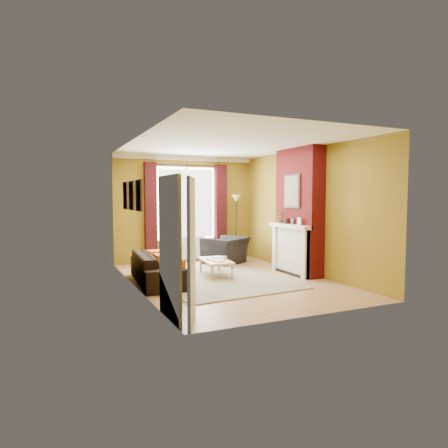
{
  "coord_description": "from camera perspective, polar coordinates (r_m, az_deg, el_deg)",
  "views": [
    {
      "loc": [
        -3.46,
        -7.41,
        1.74
      ],
      "look_at": [
        0.0,
        0.25,
        1.15
      ],
      "focal_mm": 32.0,
      "sensor_mm": 36.0,
      "label": 1
    }
  ],
  "objects": [
    {
      "name": "striped_rug",
      "position": [
        8.51,
        -1.67,
        -7.71
      ],
      "size": [
        2.78,
        3.68,
        0.02
      ],
      "rotation": [
        0.0,
        0.0,
        0.08
      ],
      "color": "#2E6380",
      "rests_on": "ground"
    },
    {
      "name": "room_walls",
      "position": [
        8.71,
        3.69,
        1.64
      ],
      "size": [
        3.82,
        5.54,
        2.83
      ],
      "color": "olive",
      "rests_on": "ground"
    },
    {
      "name": "armchair",
      "position": [
        10.32,
        0.21,
        -3.79
      ],
      "size": [
        1.36,
        1.31,
        0.68
      ],
      "primitive_type": "imported",
      "rotation": [
        0.0,
        0.0,
        3.67
      ],
      "color": "black",
      "rests_on": "ground"
    },
    {
      "name": "floor_lamp",
      "position": [
        10.93,
        1.75,
        2.23
      ],
      "size": [
        0.31,
        0.31,
        1.78
      ],
      "rotation": [
        0.0,
        0.0,
        -0.19
      ],
      "color": "black",
      "rests_on": "ground"
    },
    {
      "name": "ground",
      "position": [
        8.36,
        0.71,
        -7.99
      ],
      "size": [
        5.5,
        5.5,
        0.0
      ],
      "primitive_type": "plane",
      "color": "olive",
      "rests_on": "ground"
    },
    {
      "name": "tv_remote",
      "position": [
        8.68,
        -2.38,
        -5.08
      ],
      "size": [
        0.05,
        0.15,
        0.02
      ],
      "rotation": [
        0.0,
        0.0,
        0.03
      ],
      "color": "#232325",
      "rests_on": "coffee_table"
    },
    {
      "name": "coffee_table",
      "position": [
        8.7,
        -1.19,
        -5.37
      ],
      "size": [
        0.67,
        1.13,
        0.36
      ],
      "rotation": [
        0.0,
        0.0,
        -0.12
      ],
      "color": "#D7B17C",
      "rests_on": "ground"
    },
    {
      "name": "wicker_stool",
      "position": [
        10.66,
        -1.44,
        -4.08
      ],
      "size": [
        0.4,
        0.4,
        0.48
      ],
      "rotation": [
        0.0,
        0.0,
        0.05
      ],
      "color": "olive",
      "rests_on": "ground"
    },
    {
      "name": "sofa",
      "position": [
        8.14,
        -9.45,
        -6.22
      ],
      "size": [
        0.95,
        2.12,
        0.61
      ],
      "primitive_type": "imported",
      "rotation": [
        0.0,
        0.0,
        1.5
      ],
      "color": "black",
      "rests_on": "ground"
    },
    {
      "name": "book_a",
      "position": [
        8.45,
        -1.4,
        -5.31
      ],
      "size": [
        0.25,
        0.3,
        0.02
      ],
      "primitive_type": "imported",
      "rotation": [
        0.0,
        0.0,
        0.26
      ],
      "color": "#999999",
      "rests_on": "coffee_table"
    },
    {
      "name": "book_b",
      "position": [
        9.02,
        -1.51,
        -4.73
      ],
      "size": [
        0.33,
        0.34,
        0.02
      ],
      "primitive_type": "imported",
      "rotation": [
        0.0,
        0.0,
        -0.7
      ],
      "color": "#999999",
      "rests_on": "coffee_table"
    },
    {
      "name": "mug",
      "position": [
        8.68,
        0.15,
        -4.87
      ],
      "size": [
        0.1,
        0.1,
        0.08
      ],
      "primitive_type": "imported",
      "rotation": [
        0.0,
        0.0,
        -0.18
      ],
      "color": "#999999",
      "rests_on": "coffee_table"
    }
  ]
}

